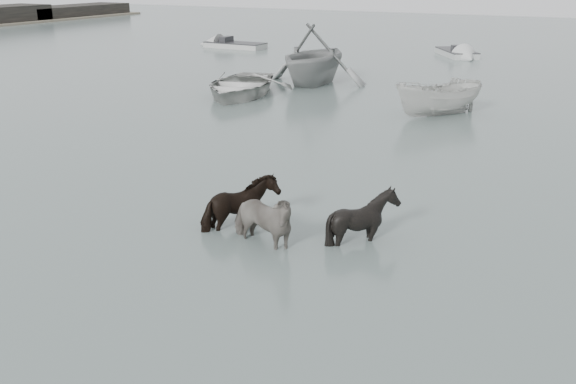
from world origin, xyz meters
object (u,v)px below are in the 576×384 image
object	(u,v)px
pony_dark	(241,195)
rowboat_lead	(240,82)
pony_black	(364,207)
pony_pinto	(261,212)

from	to	relation	value
pony_dark	rowboat_lead	xyz separation A→B (m)	(-7.93, 12.86, -0.16)
pony_black	rowboat_lead	xyz separation A→B (m)	(-10.50, 12.33, -0.16)
pony_pinto	pony_dark	bearing A→B (deg)	63.48
pony_pinto	pony_dark	distance (m)	1.11
pony_pinto	pony_black	size ratio (longest dim) A/B	1.20
pony_pinto	pony_black	bearing A→B (deg)	-43.07
pony_pinto	rowboat_lead	distance (m)	16.15
pony_pinto	pony_black	xyz separation A→B (m)	(1.70, 1.21, -0.01)
pony_black	rowboat_lead	bearing A→B (deg)	33.66
rowboat_lead	pony_pinto	bearing A→B (deg)	-70.68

